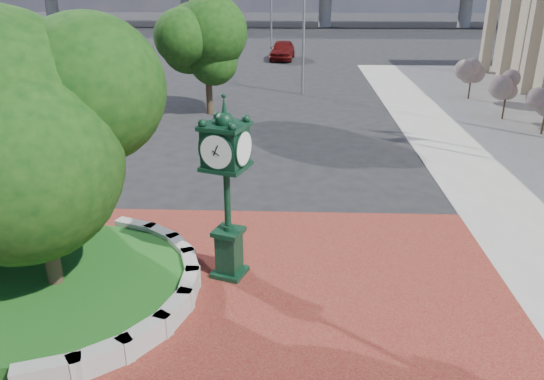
% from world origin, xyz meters
% --- Properties ---
extents(ground, '(200.00, 200.00, 0.00)m').
position_xyz_m(ground, '(0.00, 0.00, 0.00)').
color(ground, black).
rests_on(ground, ground).
extents(plaza, '(12.00, 12.00, 0.04)m').
position_xyz_m(plaza, '(0.00, -1.00, 0.02)').
color(plaza, maroon).
rests_on(plaza, ground).
extents(planter_wall, '(2.96, 6.77, 0.54)m').
position_xyz_m(planter_wall, '(-2.71, -0.00, 0.27)').
color(planter_wall, '#9E9B93').
rests_on(planter_wall, ground).
extents(grass_bed, '(6.10, 6.10, 0.40)m').
position_xyz_m(grass_bed, '(-5.00, 0.00, 0.20)').
color(grass_bed, '#164E18').
rests_on(grass_bed, ground).
extents(tree_planter, '(5.20, 5.20, 6.33)m').
position_xyz_m(tree_planter, '(-5.00, 0.00, 3.72)').
color(tree_planter, '#38281C').
rests_on(tree_planter, ground).
extents(tree_street, '(4.40, 4.40, 5.45)m').
position_xyz_m(tree_street, '(-4.00, 18.00, 3.24)').
color(tree_street, '#38281C').
rests_on(tree_street, ground).
extents(post_clock, '(1.19, 1.19, 4.66)m').
position_xyz_m(post_clock, '(-0.96, 1.09, 2.56)').
color(post_clock, black).
rests_on(post_clock, ground).
extents(parked_car, '(2.39, 5.12, 1.69)m').
position_xyz_m(parked_car, '(-0.43, 38.11, 0.85)').
color(parked_car, '#530C0B').
rests_on(parked_car, ground).
extents(street_lamp_near, '(2.01, 0.25, 8.95)m').
position_xyz_m(street_lamp_near, '(1.40, 23.18, 5.24)').
color(street_lamp_near, slate).
rests_on(street_lamp_near, ground).
extents(shrub_mid, '(1.20, 1.20, 2.20)m').
position_xyz_m(shrub_mid, '(11.76, 17.34, 1.59)').
color(shrub_mid, '#38281C').
rests_on(shrub_mid, ground).
extents(shrub_far, '(1.20, 1.20, 2.20)m').
position_xyz_m(shrub_far, '(11.43, 22.21, 1.59)').
color(shrub_far, '#38281C').
rests_on(shrub_far, ground).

